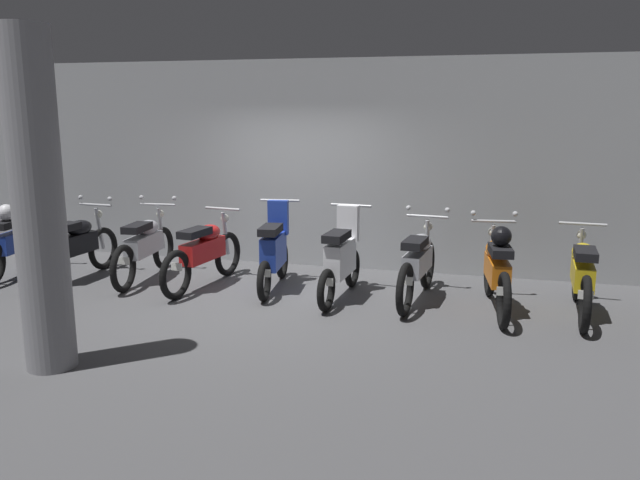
# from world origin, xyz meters

# --- Properties ---
(ground_plane) EXTENTS (80.00, 80.00, 0.00)m
(ground_plane) POSITION_xyz_m (0.00, 0.00, 0.00)
(ground_plane) COLOR #4C4C4F
(back_wall) EXTENTS (16.00, 0.30, 3.15)m
(back_wall) POSITION_xyz_m (0.00, 1.99, 1.58)
(back_wall) COLOR #9EA0A3
(back_wall) RESTS_ON ground
(motorbike_slot_0) EXTENTS (0.59, 1.95, 1.15)m
(motorbike_slot_0) POSITION_xyz_m (-3.90, 0.21, 0.53)
(motorbike_slot_0) COLOR black
(motorbike_slot_0) RESTS_ON ground
(motorbike_slot_1) EXTENTS (0.59, 1.95, 1.15)m
(motorbike_slot_1) POSITION_xyz_m (-2.93, 0.19, 0.49)
(motorbike_slot_1) COLOR black
(motorbike_slot_1) RESTS_ON ground
(motorbike_slot_2) EXTENTS (0.59, 1.95, 1.15)m
(motorbike_slot_2) POSITION_xyz_m (-1.95, 0.45, 0.49)
(motorbike_slot_2) COLOR black
(motorbike_slot_2) RESTS_ON ground
(motorbike_slot_3) EXTENTS (0.56, 1.94, 1.03)m
(motorbike_slot_3) POSITION_xyz_m (-0.97, 0.32, 0.49)
(motorbike_slot_3) COLOR black
(motorbike_slot_3) RESTS_ON ground
(motorbike_slot_4) EXTENTS (0.56, 1.68, 1.18)m
(motorbike_slot_4) POSITION_xyz_m (-0.00, 0.47, 0.52)
(motorbike_slot_4) COLOR black
(motorbike_slot_4) RESTS_ON ground
(motorbike_slot_5) EXTENTS (0.56, 1.68, 1.18)m
(motorbike_slot_5) POSITION_xyz_m (0.98, 0.27, 0.52)
(motorbike_slot_5) COLOR black
(motorbike_slot_5) RESTS_ON ground
(motorbike_slot_6) EXTENTS (0.59, 1.95, 1.15)m
(motorbike_slot_6) POSITION_xyz_m (1.95, 0.40, 0.49)
(motorbike_slot_6) COLOR black
(motorbike_slot_6) RESTS_ON ground
(motorbike_slot_7) EXTENTS (0.59, 1.95, 1.15)m
(motorbike_slot_7) POSITION_xyz_m (2.93, 0.23, 0.53)
(motorbike_slot_7) COLOR black
(motorbike_slot_7) RESTS_ON ground
(motorbike_slot_8) EXTENTS (0.56, 1.95, 1.03)m
(motorbike_slot_8) POSITION_xyz_m (3.90, 0.32, 0.49)
(motorbike_slot_8) COLOR black
(motorbike_slot_8) RESTS_ON ground
(support_pillar) EXTENTS (0.47, 0.47, 3.15)m
(support_pillar) POSITION_xyz_m (-1.20, -2.64, 1.58)
(support_pillar) COLOR gray
(support_pillar) RESTS_ON ground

